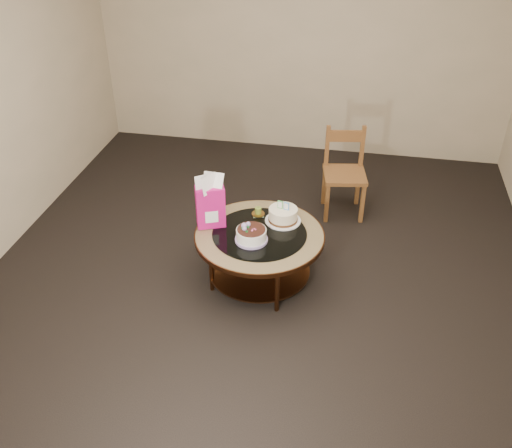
% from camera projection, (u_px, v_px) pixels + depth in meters
% --- Properties ---
extents(ground, '(5.00, 5.00, 0.00)m').
position_uv_depth(ground, '(259.00, 279.00, 4.69)').
color(ground, black).
rests_on(ground, ground).
extents(room_walls, '(4.52, 5.02, 2.61)m').
position_uv_depth(room_walls, '(260.00, 101.00, 3.84)').
color(room_walls, tan).
rests_on(room_walls, ground).
extents(coffee_table, '(1.02, 1.02, 0.46)m').
position_uv_depth(coffee_table, '(259.00, 241.00, 4.48)').
color(coffee_table, '#532D17').
rests_on(coffee_table, ground).
extents(decorated_cake, '(0.25, 0.25, 0.15)m').
position_uv_depth(decorated_cake, '(251.00, 235.00, 4.33)').
color(decorated_cake, '#9C86BE').
rests_on(decorated_cake, coffee_table).
extents(cream_cake, '(0.29, 0.29, 0.18)m').
position_uv_depth(cream_cake, '(283.00, 215.00, 4.55)').
color(cream_cake, white).
rests_on(cream_cake, coffee_table).
extents(gift_bag, '(0.25, 0.22, 0.44)m').
position_uv_depth(gift_bag, '(210.00, 201.00, 4.41)').
color(gift_bag, '#D7147F').
rests_on(gift_bag, coffee_table).
extents(pillar_candle, '(0.11, 0.11, 0.08)m').
position_uv_depth(pillar_candle, '(258.00, 212.00, 4.64)').
color(pillar_candle, '#C4B550').
rests_on(pillar_candle, coffee_table).
extents(dining_chair, '(0.44, 0.44, 0.83)m').
position_uv_depth(dining_chair, '(344.00, 172.00, 5.34)').
color(dining_chair, brown).
rests_on(dining_chair, ground).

